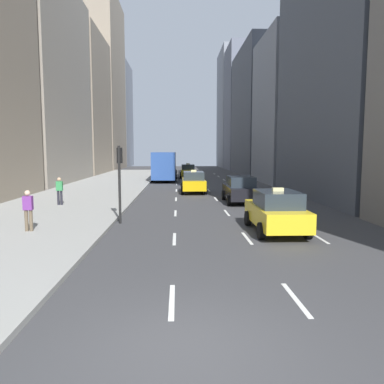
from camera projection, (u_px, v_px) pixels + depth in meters
name	position (u px, v px, depth m)	size (l,w,h in m)	color
ground_plane	(182.00, 348.00, 6.37)	(160.00, 160.00, 0.00)	#3D3D3F
sidewalk_left	(99.00, 189.00, 32.93)	(8.00, 66.00, 0.15)	#9E9E99
lane_markings	(212.00, 194.00, 29.32)	(5.72, 56.00, 0.01)	white
building_row_left	(69.00, 79.00, 48.02)	(6.00, 88.78, 31.49)	gray
building_row_right	(288.00, 57.00, 40.82)	(6.00, 84.17, 36.38)	slate
taxi_lead	(188.00, 171.00, 47.57)	(2.02, 4.40, 1.87)	yellow
taxi_second	(193.00, 182.00, 30.27)	(2.02, 4.40, 1.87)	yellow
taxi_third	(276.00, 211.00, 15.45)	(2.02, 4.40, 1.87)	yellow
sedan_black_near	(240.00, 189.00, 24.37)	(2.02, 4.47, 1.74)	black
city_bus	(165.00, 165.00, 44.23)	(2.80, 11.61, 3.25)	#2D519E
pedestrian_mid_block	(28.00, 208.00, 14.93)	(0.36, 0.22, 1.65)	brown
pedestrian_far_walking	(60.00, 190.00, 22.31)	(0.36, 0.22, 1.65)	#23232D
traffic_light_pole	(120.00, 172.00, 17.25)	(0.24, 0.42, 3.60)	black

